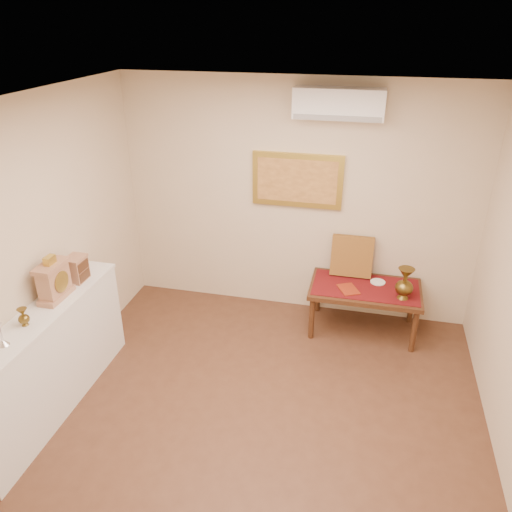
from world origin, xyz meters
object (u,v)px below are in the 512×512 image
(display_ledge, at_px, (48,362))
(brass_urn_tall, at_px, (405,280))
(wooden_chest, at_px, (77,269))
(low_table, at_px, (365,292))
(mantel_clock, at_px, (54,281))

(display_ledge, bearing_deg, brass_urn_tall, 29.46)
(brass_urn_tall, bearing_deg, wooden_chest, -160.05)
(display_ledge, bearing_deg, low_table, 35.10)
(display_ledge, xyz_separation_m, low_table, (2.67, 1.88, -0.01))
(mantel_clock, bearing_deg, low_table, 30.78)
(display_ledge, relative_size, low_table, 1.68)
(brass_urn_tall, distance_m, display_ledge, 3.53)
(wooden_chest, bearing_deg, mantel_clock, -91.52)
(brass_urn_tall, xyz_separation_m, wooden_chest, (-3.05, -1.11, 0.33))
(brass_urn_tall, relative_size, display_ledge, 0.21)
(mantel_clock, distance_m, wooden_chest, 0.34)
(display_ledge, relative_size, wooden_chest, 8.28)
(display_ledge, distance_m, low_table, 3.27)
(brass_urn_tall, bearing_deg, display_ledge, -150.54)
(brass_urn_tall, xyz_separation_m, display_ledge, (-3.06, -1.73, -0.28))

